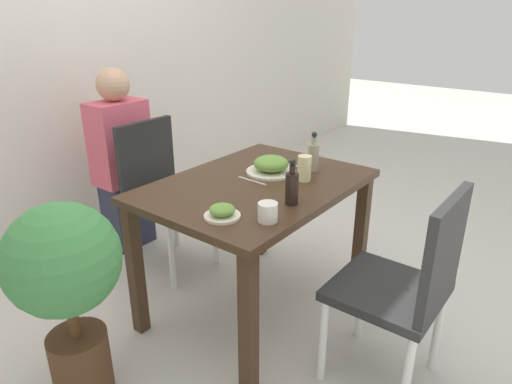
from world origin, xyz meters
The scene contains 15 objects.
ground_plane centered at (0.00, 0.00, 0.00)m, with size 16.00×16.00×0.00m, color beige.
wall_back centered at (0.00, 1.55, 1.30)m, with size 8.00×0.05×2.60m.
dining_table centered at (0.00, 0.00, 0.61)m, with size 1.08×0.79×0.72m.
chair_near centered at (-0.04, -0.79, 0.50)m, with size 0.42×0.42×0.89m.
chair_far centered at (0.04, 0.75, 0.50)m, with size 0.42×0.42×0.89m.
food_plate centered at (0.15, 0.02, 0.76)m, with size 0.25×0.25×0.09m.
side_plate centered at (-0.39, -0.13, 0.74)m, with size 0.15×0.15×0.06m.
drink_cup centered at (-0.31, -0.30, 0.76)m, with size 0.08×0.08×0.08m.
juice_glass centered at (0.16, -0.17, 0.78)m, with size 0.07×0.07×0.12m.
sauce_bottle centered at (0.32, -0.12, 0.80)m, with size 0.06×0.06×0.20m.
condiment_bottle centered at (-0.11, -0.28, 0.80)m, with size 0.06×0.06×0.20m.
fork_utensil centered at (0.00, 0.02, 0.72)m, with size 0.01×0.17×0.00m.
spoon_utensil centered at (0.31, 0.02, 0.72)m, with size 0.03×0.17×0.00m.
potted_plant_left centered at (-0.89, 0.22, 0.55)m, with size 0.44×0.44×0.85m.
person_figure centered at (0.05, 1.12, 0.58)m, with size 0.34×0.22×1.17m.
Camera 1 is at (-1.61, -1.25, 1.50)m, focal length 32.00 mm.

